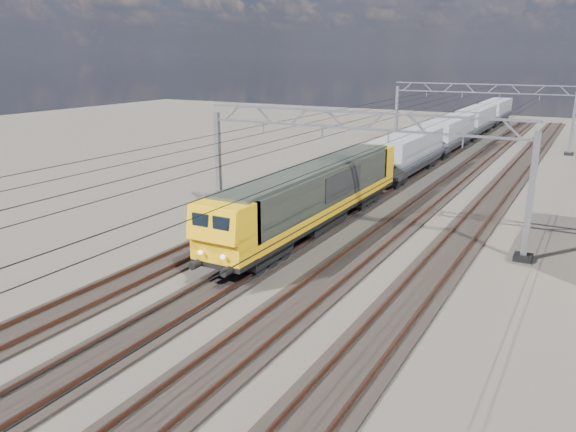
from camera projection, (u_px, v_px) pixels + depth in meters
The scene contains 13 objects.
ground at pixel (322, 253), 29.79m from camera, with size 160.00×160.00×0.00m, color #2A2520.
track_outer_west at pixel (229, 235), 32.58m from camera, with size 2.60×140.00×0.30m.
track_loco at pixel (289, 245), 30.71m from camera, with size 2.60×140.00×0.30m.
track_inner_east at pixel (357, 258), 28.84m from camera, with size 2.60×140.00×0.30m.
track_outer_east at pixel (434, 272), 26.97m from camera, with size 2.60×140.00×0.30m.
catenary_gantry_mid at pixel (353, 168), 32.08m from camera, with size 19.90×0.90×7.11m.
catenary_gantry_far at pixel (479, 113), 62.31m from camera, with size 19.90×0.90×7.11m.
overhead_wires at pixel (379, 128), 34.93m from camera, with size 12.03×140.00×0.53m.
locomotive at pixel (316, 193), 32.81m from camera, with size 2.76×21.10×3.62m.
hopper_wagon_lead at pixel (408, 151), 47.70m from camera, with size 3.38×13.00×3.25m.
hopper_wagon_mid at pixel (449, 132), 59.63m from camera, with size 3.38×13.00×3.25m.
hopper_wagon_third at pixel (476, 119), 71.55m from camera, with size 3.38×13.00×3.25m.
hopper_wagon_fourth at pixel (496, 110), 83.48m from camera, with size 3.38×13.00×3.25m.
Camera 1 is at (12.11, -25.42, 10.10)m, focal length 35.00 mm.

